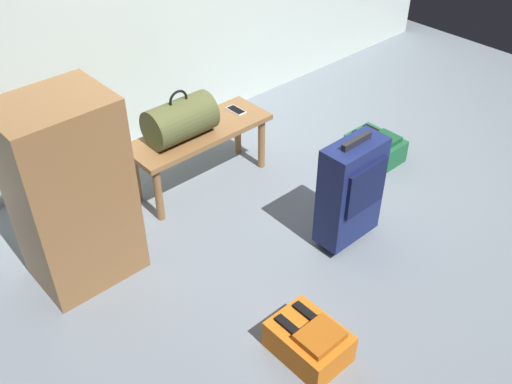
{
  "coord_description": "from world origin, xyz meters",
  "views": [
    {
      "loc": [
        -2.21,
        -1.79,
        2.4
      ],
      "look_at": [
        -0.34,
        0.28,
        0.25
      ],
      "focal_mm": 40.18,
      "sensor_mm": 36.0,
      "label": 1
    }
  ],
  "objects_px": {
    "backpack_green": "(375,147)",
    "side_cabinet": "(71,194)",
    "suitcase_upright_navy": "(351,191)",
    "cell_phone": "(236,110)",
    "duffel_bag_olive": "(180,120)",
    "backpack_orange": "(309,341)",
    "bench": "(200,139)"
  },
  "relations": [
    {
      "from": "duffel_bag_olive",
      "to": "backpack_orange",
      "type": "bearing_deg",
      "value": -103.33
    },
    {
      "from": "bench",
      "to": "backpack_orange",
      "type": "distance_m",
      "value": 1.6
    },
    {
      "from": "side_cabinet",
      "to": "suitcase_upright_navy",
      "type": "bearing_deg",
      "value": -32.82
    },
    {
      "from": "bench",
      "to": "backpack_orange",
      "type": "relative_size",
      "value": 2.63
    },
    {
      "from": "cell_phone",
      "to": "side_cabinet",
      "type": "distance_m",
      "value": 1.39
    },
    {
      "from": "backpack_orange",
      "to": "side_cabinet",
      "type": "bearing_deg",
      "value": 112.06
    },
    {
      "from": "cell_phone",
      "to": "backpack_green",
      "type": "xyz_separation_m",
      "value": [
        0.79,
        -0.64,
        -0.34
      ]
    },
    {
      "from": "backpack_green",
      "to": "side_cabinet",
      "type": "distance_m",
      "value": 2.23
    },
    {
      "from": "cell_phone",
      "to": "backpack_green",
      "type": "bearing_deg",
      "value": -39.28
    },
    {
      "from": "cell_phone",
      "to": "backpack_orange",
      "type": "height_order",
      "value": "cell_phone"
    },
    {
      "from": "bench",
      "to": "side_cabinet",
      "type": "height_order",
      "value": "side_cabinet"
    },
    {
      "from": "duffel_bag_olive",
      "to": "backpack_green",
      "type": "bearing_deg",
      "value": -25.78
    },
    {
      "from": "bench",
      "to": "backpack_green",
      "type": "relative_size",
      "value": 2.63
    },
    {
      "from": "suitcase_upright_navy",
      "to": "side_cabinet",
      "type": "bearing_deg",
      "value": 147.18
    },
    {
      "from": "backpack_orange",
      "to": "side_cabinet",
      "type": "distance_m",
      "value": 1.45
    },
    {
      "from": "backpack_orange",
      "to": "bench",
      "type": "bearing_deg",
      "value": 71.7
    },
    {
      "from": "cell_phone",
      "to": "suitcase_upright_navy",
      "type": "height_order",
      "value": "suitcase_upright_navy"
    },
    {
      "from": "bench",
      "to": "duffel_bag_olive",
      "type": "xyz_separation_m",
      "value": [
        -0.14,
        0.0,
        0.2
      ]
    },
    {
      "from": "side_cabinet",
      "to": "backpack_orange",
      "type": "bearing_deg",
      "value": -67.94
    },
    {
      "from": "duffel_bag_olive",
      "to": "cell_phone",
      "type": "xyz_separation_m",
      "value": [
        0.49,
        0.03,
        -0.13
      ]
    },
    {
      "from": "suitcase_upright_navy",
      "to": "cell_phone",
      "type": "bearing_deg",
      "value": 87.14
    },
    {
      "from": "cell_phone",
      "to": "bench",
      "type": "bearing_deg",
      "value": -175.08
    },
    {
      "from": "backpack_green",
      "to": "side_cabinet",
      "type": "height_order",
      "value": "side_cabinet"
    },
    {
      "from": "duffel_bag_olive",
      "to": "side_cabinet",
      "type": "bearing_deg",
      "value": -165.84
    },
    {
      "from": "side_cabinet",
      "to": "duffel_bag_olive",
      "type": "bearing_deg",
      "value": 14.16
    },
    {
      "from": "cell_phone",
      "to": "backpack_orange",
      "type": "bearing_deg",
      "value": -118.82
    },
    {
      "from": "duffel_bag_olive",
      "to": "side_cabinet",
      "type": "relative_size",
      "value": 0.4
    },
    {
      "from": "suitcase_upright_navy",
      "to": "backpack_green",
      "type": "height_order",
      "value": "suitcase_upright_navy"
    },
    {
      "from": "cell_phone",
      "to": "suitcase_upright_navy",
      "type": "xyz_separation_m",
      "value": [
        -0.05,
        -1.09,
        -0.06
      ]
    },
    {
      "from": "duffel_bag_olive",
      "to": "suitcase_upright_navy",
      "type": "bearing_deg",
      "value": -67.88
    },
    {
      "from": "bench",
      "to": "side_cabinet",
      "type": "relative_size",
      "value": 0.91
    },
    {
      "from": "duffel_bag_olive",
      "to": "suitcase_upright_navy",
      "type": "distance_m",
      "value": 1.16
    }
  ]
}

